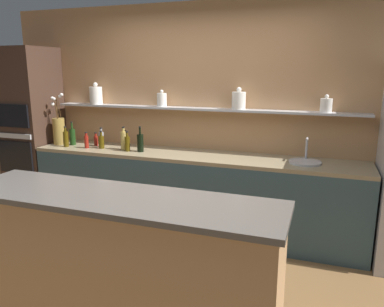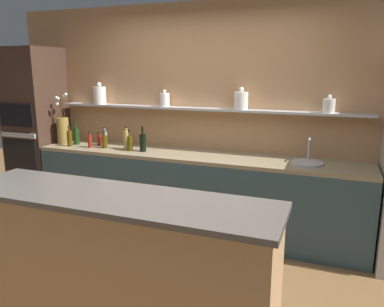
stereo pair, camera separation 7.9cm
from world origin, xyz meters
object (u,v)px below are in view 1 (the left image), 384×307
Objects in this scene: bottle_oil_4 at (127,143)px; bottle_sauce_8 at (96,140)px; bottle_oil_3 at (66,139)px; bottle_wine_7 at (140,142)px; sink_fixture at (305,161)px; flower_vase at (59,130)px; bottle_spirit_0 at (101,139)px; bottle_oil_1 at (101,142)px; bottle_wine_5 at (73,136)px; bottle_sauce_9 at (125,139)px; bottle_spirit_6 at (124,140)px; oven_tower at (32,131)px; bottle_sauce_2 at (86,141)px.

bottle_sauce_8 is at bearing 162.67° from bottle_oil_4.
bottle_oil_3 is 0.86× the size of bottle_wine_7.
bottle_oil_4 is (-1.98, -0.11, 0.07)m from sink_fixture.
flower_vase is 0.60m from bottle_spirit_0.
bottle_wine_5 reaches higher than bottle_oil_1.
bottle_sauce_9 is (0.84, 0.20, -0.10)m from flower_vase.
bottle_oil_3 is 0.12m from bottle_wine_5.
flower_vase is at bearing 178.42° from bottle_spirit_6.
bottle_spirit_0 is (1.04, 0.02, -0.04)m from oven_tower.
bottle_oil_3 is at bearing -172.43° from bottle_oil_1.
bottle_spirit_0 is at bearing 169.05° from bottle_spirit_6.
sink_fixture is 2.82m from bottle_wine_5.
bottle_oil_3 is at bearing -176.82° from bottle_sauce_2.
flower_vase is 2.69× the size of bottle_spirit_0.
bottle_oil_3 is (-0.41, -0.15, 0.00)m from bottle_spirit_0.
bottle_sauce_8 is (-0.54, 0.17, -0.02)m from bottle_oil_4.
bottle_oil_3 is 1.52× the size of bottle_sauce_8.
bottle_oil_4 is at bearing 1.60° from bottle_oil_3.
bottle_sauce_2 is 0.18m from bottle_sauce_8.
oven_tower is 10.97× the size of bottle_sauce_9.
bottle_spirit_0 is at bearing 121.83° from bottle_oil_1.
bottle_oil_4 is (1.02, -0.08, -0.09)m from flower_vase.
bottle_wine_5 is 0.99m from bottle_wine_7.
bottle_sauce_8 is at bearing 178.80° from sink_fixture.
sink_fixture is 2.54m from bottle_sauce_2.
bottle_oil_3 is 0.92× the size of bottle_spirit_6.
bottle_spirit_0 is 1.44× the size of bottle_sauce_8.
flower_vase is 1.18m from bottle_wine_7.
flower_vase is at bearing 168.86° from bottle_sauce_2.
flower_vase is 3.01m from sink_fixture.
bottle_oil_1 is at bearing -58.17° from bottle_spirit_0.
oven_tower is 10.79× the size of bottle_sauce_2.
bottle_oil_1 is 0.38m from bottle_oil_4.
bottle_wine_5 is at bearing 173.24° from bottle_oil_4.
bottle_wine_7 reaches higher than bottle_spirit_6.
flower_vase reaches higher than sink_fixture.
bottle_wine_5 is at bearing 86.82° from bottle_oil_3.
bottle_wine_5 is at bearing 4.20° from flower_vase.
bottle_spirit_6 is 1.65× the size of bottle_sauce_8.
bottle_oil_3 reaches higher than bottle_spirit_0.
bottle_wine_7 is (0.58, -0.10, 0.01)m from bottle_spirit_0.
bottle_oil_4 is at bearing 0.79° from bottle_sauce_2.
bottle_wine_7 is at bearing -4.02° from bottle_wine_5.
bottle_oil_1 is 0.72× the size of bottle_wine_7.
bottle_wine_5 is (0.01, 0.12, 0.01)m from bottle_oil_3.
bottle_wine_7 is at bearing -9.45° from bottle_spirit_0.
bottle_wine_5 reaches higher than bottle_oil_3.
bottle_sauce_2 is 0.47m from bottle_sauce_9.
sink_fixture is 1.19× the size of bottle_spirit_6.
bottle_oil_1 is at bearing -4.09° from flower_vase.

